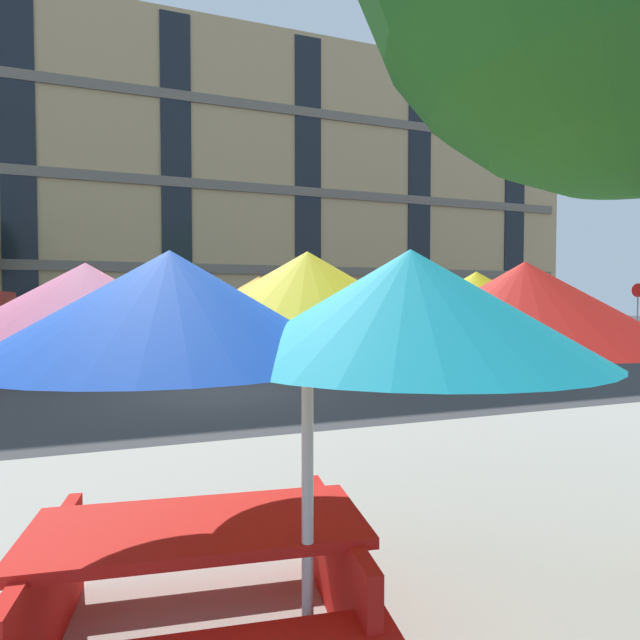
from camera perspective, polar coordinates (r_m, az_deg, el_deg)
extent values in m
plane|color=#38383A|center=(11.77, -11.11, -7.60)|extent=(120.00, 120.00, 0.00)
cube|color=#9E998E|center=(3.62, 16.17, -30.05)|extent=(56.00, 9.00, 0.12)
cube|color=#9E998E|center=(18.45, -14.49, -3.91)|extent=(56.00, 3.60, 0.12)
cube|color=tan|center=(26.88, -16.42, 11.51)|extent=(36.34, 12.00, 12.80)
cube|color=#6B6056|center=(20.53, -15.18, 5.46)|extent=(35.62, 0.08, 0.36)
cube|color=#6B6056|center=(20.97, -15.27, 14.22)|extent=(35.62, 0.08, 0.36)
cube|color=#6B6056|center=(21.87, -15.36, 22.45)|extent=(35.62, 0.08, 0.36)
cube|color=black|center=(21.25, -29.87, 14.96)|extent=(1.10, 0.06, 11.60)
cube|color=black|center=(21.06, -15.28, 15.28)|extent=(1.10, 0.06, 11.60)
cube|color=black|center=(22.13, -1.30, 14.71)|extent=(1.10, 0.06, 11.60)
cube|color=black|center=(24.28, 10.70, 13.54)|extent=(1.10, 0.06, 11.60)
cube|color=black|center=(27.27, 20.32, 12.18)|extent=(1.10, 0.06, 11.60)
cube|color=navy|center=(15.37, -11.83, -2.70)|extent=(4.40, 1.76, 0.80)
cube|color=navy|center=(15.35, -11.30, 0.07)|extent=(2.30, 1.55, 0.68)
cube|color=black|center=(15.35, -11.30, 0.07)|extent=(2.32, 1.57, 0.32)
cylinder|color=black|center=(14.40, -16.70, -4.67)|extent=(0.60, 0.22, 0.60)
cylinder|color=black|center=(16.15, -17.09, -3.94)|extent=(0.60, 0.22, 0.60)
cylinder|color=black|center=(14.82, -6.08, -4.40)|extent=(0.60, 0.22, 0.60)
cylinder|color=black|center=(16.52, -7.58, -3.73)|extent=(0.60, 0.22, 0.60)
cube|color=#B21E19|center=(17.26, 8.00, -2.15)|extent=(4.40, 1.76, 0.80)
cube|color=#B21E19|center=(17.15, 7.57, 0.30)|extent=(2.30, 1.55, 0.68)
cube|color=black|center=(17.15, 7.57, 0.30)|extent=(2.32, 1.57, 0.32)
cylinder|color=black|center=(18.72, 10.39, -3.05)|extent=(0.60, 0.22, 0.60)
cylinder|color=black|center=(17.24, 13.38, -3.52)|extent=(0.60, 0.22, 0.60)
cylinder|color=black|center=(17.50, 2.67, -3.39)|extent=(0.60, 0.22, 0.60)
cylinder|color=black|center=(15.90, 5.15, -3.95)|extent=(0.60, 0.22, 0.60)
cube|color=#B21E19|center=(20.69, 22.46, -1.58)|extent=(4.40, 1.76, 0.80)
cube|color=#B21E19|center=(20.55, 22.19, 0.47)|extent=(2.30, 1.55, 0.68)
cube|color=black|center=(20.55, 22.19, 0.47)|extent=(2.32, 1.57, 0.32)
cylinder|color=black|center=(22.29, 23.49, -2.37)|extent=(0.60, 0.22, 0.60)
cylinder|color=black|center=(21.06, 26.81, -2.68)|extent=(0.60, 0.22, 0.60)
cylinder|color=black|center=(20.50, 17.97, -2.68)|extent=(0.60, 0.22, 0.60)
cylinder|color=black|center=(19.15, 21.23, -3.05)|extent=(0.60, 0.22, 0.60)
cylinder|color=slate|center=(30.24, 31.11, 0.16)|extent=(0.07, 0.07, 2.20)
cylinder|color=red|center=(30.23, 31.16, 2.77)|extent=(0.03, 0.68, 0.68)
cylinder|color=silver|center=(2.75, -1.36, -17.22)|extent=(0.06, 0.06, 2.14)
cone|color=yellow|center=(3.07, 16.59, 1.77)|extent=(1.20, 1.20, 0.35)
cone|color=#662D9E|center=(3.52, 5.80, 1.88)|extent=(1.20, 1.20, 0.35)
cone|color=orange|center=(3.55, -6.61, 1.88)|extent=(1.20, 1.20, 0.35)
cone|color=green|center=(3.16, -17.87, 1.76)|extent=(1.20, 1.20, 0.35)
cone|color=#E5668C|center=(2.46, -24.00, 1.60)|extent=(1.20, 1.20, 0.35)
cone|color=blue|center=(1.75, -15.91, 1.57)|extent=(1.20, 1.20, 0.35)
cone|color=#199EB2|center=(1.68, 9.74, 1.60)|extent=(1.20, 1.20, 0.35)
cone|color=red|center=(2.33, 21.25, 1.63)|extent=(1.20, 1.20, 0.35)
cone|color=yellow|center=(2.59, -1.38, 2.69)|extent=(1.49, 1.49, 0.43)
cube|color=red|center=(3.17, -12.93, -21.02)|extent=(1.89, 1.03, 0.06)
cube|color=red|center=(3.86, -12.84, -21.51)|extent=(1.82, 0.52, 0.05)
cube|color=red|center=(3.41, 1.86, -26.05)|extent=(0.27, 1.40, 0.74)
cube|color=red|center=(3.43, -27.57, -26.20)|extent=(0.27, 1.40, 0.74)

